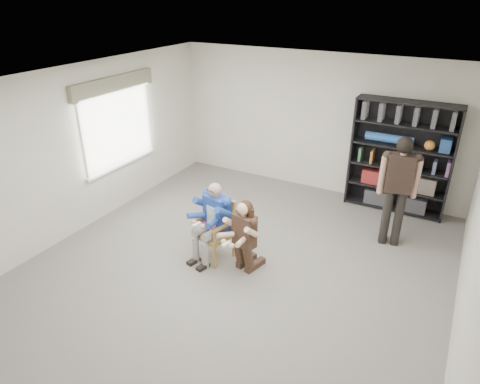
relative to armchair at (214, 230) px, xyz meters
The scene contains 8 objects.
room_shell 1.05m from the armchair, 27.65° to the right, with size 6.00×7.00×2.80m, color silver, non-canonical shape.
floor 0.72m from the armchair, 27.65° to the right, with size 6.00×7.00×0.01m, color slate.
window_left 2.83m from the armchair, 163.10° to the left, with size 0.16×2.00×1.75m, color silver, non-canonical shape.
armchair is the anchor object (origin of this frame).
seated_man 0.15m from the armchair, 90.00° to the right, with size 0.55×0.77×1.28m, color navy, non-canonical shape.
kneeling_woman 0.60m from the armchair, 11.69° to the right, with size 0.49×0.78×1.17m, color #331F19, non-canonical shape.
bookshelf 3.77m from the armchair, 54.41° to the left, with size 1.80×0.38×2.10m, color black, non-canonical shape.
standing_man 2.95m from the armchair, 36.12° to the left, with size 0.57×0.32×1.86m, color black, non-canonical shape.
Camera 1 is at (2.61, -4.58, 3.89)m, focal length 32.00 mm.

